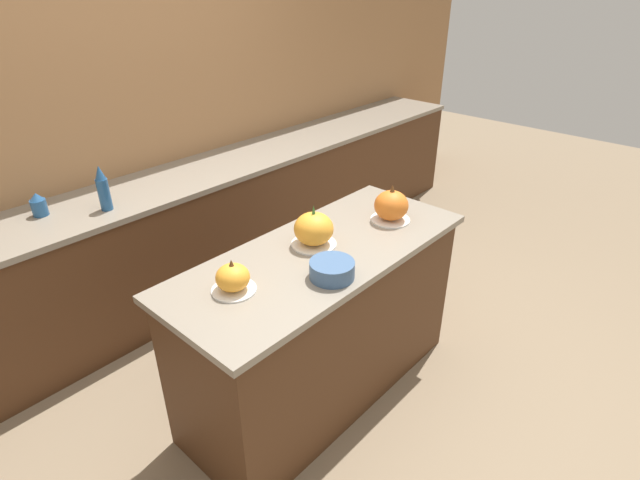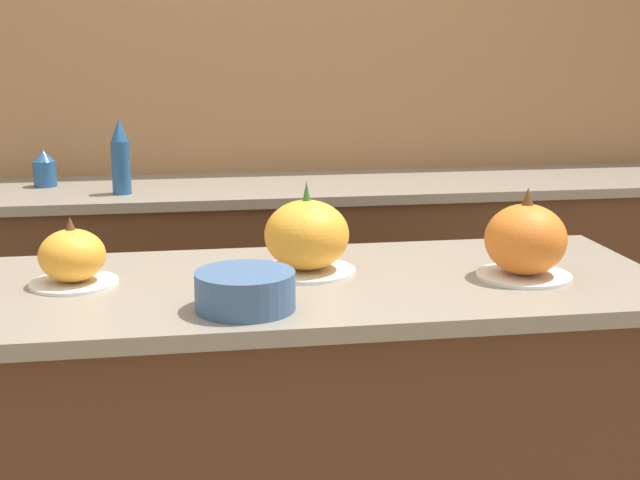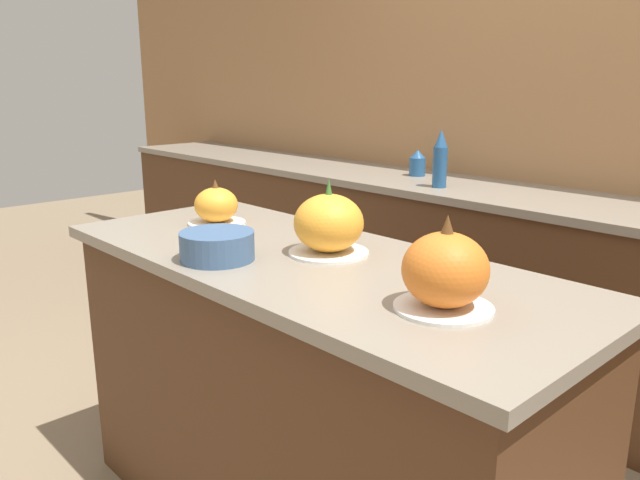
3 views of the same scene
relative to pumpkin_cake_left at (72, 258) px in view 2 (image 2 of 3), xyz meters
The scene contains 9 objects.
wall_back 1.74m from the pumpkin_cake_left, 72.89° to the left, with size 8.00×0.06×2.50m.
kitchen_island 0.71m from the pumpkin_cake_left, ahead, with size 1.63×0.66×0.90m.
back_counter 1.49m from the pumpkin_cake_left, 68.91° to the left, with size 6.00×0.60×0.89m.
pumpkin_cake_left is the anchor object (origin of this frame).
pumpkin_cake_center 0.52m from the pumpkin_cake_left, ahead, with size 0.22×0.22×0.21m.
pumpkin_cake_right 1.00m from the pumpkin_cake_left, ahead, with size 0.21×0.21×0.21m.
bottle_tall 1.19m from the pumpkin_cake_left, 87.92° to the left, with size 0.07×0.07×0.26m.
bottle_short 1.41m from the pumpkin_cake_left, 99.90° to the left, with size 0.08×0.08×0.13m.
mixing_bowl 0.43m from the pumpkin_cake_left, 33.79° to the right, with size 0.20×0.20×0.08m.
Camera 2 is at (-0.27, -1.90, 1.44)m, focal length 50.00 mm.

